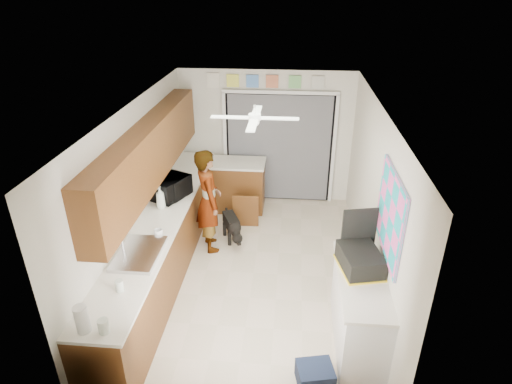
{
  "coord_description": "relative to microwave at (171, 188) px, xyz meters",
  "views": [
    {
      "loc": [
        0.5,
        -5.12,
        3.93
      ],
      "look_at": [
        0.0,
        0.4,
        1.15
      ],
      "focal_mm": 30.0,
      "sensor_mm": 36.0,
      "label": 1
    }
  ],
  "objects": [
    {
      "name": "soap_bottle",
      "position": [
        -0.06,
        -0.34,
        0.01
      ],
      "size": [
        0.14,
        0.14,
        0.34
      ],
      "primitive_type": "imported",
      "rotation": [
        0.0,
        0.0,
        -0.07
      ],
      "color": "silver",
      "rests_on": "left_countertop"
    },
    {
      "name": "wall_left",
      "position": [
        -0.3,
        -0.53,
        0.15
      ],
      "size": [
        0.0,
        5.0,
        5.0
      ],
      "primitive_type": "plane",
      "rotation": [
        1.57,
        0.0,
        1.57
      ],
      "color": "beige",
      "rests_on": "ground"
    },
    {
      "name": "header_frame_3",
      "position": [
        1.8,
        1.94,
        1.2
      ],
      "size": [
        0.22,
        0.02,
        0.22
      ],
      "primitive_type": "cube",
      "color": "#72BC6B",
      "rests_on": "wall_back"
    },
    {
      "name": "right_counter_top",
      "position": [
        2.64,
        -1.73,
        -0.18
      ],
      "size": [
        0.54,
        1.44,
        0.04
      ],
      "primitive_type": "cube",
      "color": "white",
      "rests_on": "right_counter_base"
    },
    {
      "name": "left_countertop",
      "position": [
        0.01,
        -0.53,
        -0.18
      ],
      "size": [
        0.62,
        4.8,
        0.04
      ],
      "primitive_type": "cube",
      "color": "white",
      "rests_on": "left_base_cabinets"
    },
    {
      "name": "header_frame_2",
      "position": [
        1.4,
        1.94,
        1.2
      ],
      "size": [
        0.22,
        0.02,
        0.22
      ],
      "primitive_type": "cube",
      "color": "#CC704C",
      "rests_on": "wall_back"
    },
    {
      "name": "navy_crate",
      "position": [
        2.14,
        -2.4,
        -0.98
      ],
      "size": [
        0.44,
        0.39,
        0.23
      ],
      "primitive_type": "cube",
      "rotation": [
        0.0,
        0.0,
        0.21
      ],
      "color": "#151E36",
      "rests_on": "floor"
    },
    {
      "name": "back_opening_recess",
      "position": [
        1.55,
        1.94,
        -0.05
      ],
      "size": [
        2.0,
        0.06,
        2.1
      ],
      "primitive_type": "cube",
      "color": "black",
      "rests_on": "wall_back"
    },
    {
      "name": "jar_b",
      "position": [
        0.03,
        -2.18,
        -0.09
      ],
      "size": [
        0.09,
        0.09,
        0.13
      ],
      "primitive_type": "cylinder",
      "rotation": [
        0.0,
        0.0,
        0.07
      ],
      "color": "silver",
      "rests_on": "left_countertop"
    },
    {
      "name": "door_trim_right",
      "position": [
        2.57,
        1.91,
        -0.05
      ],
      "size": [
        0.06,
        0.04,
        2.1
      ],
      "primitive_type": "cube",
      "color": "white",
      "rests_on": "wall_back"
    },
    {
      "name": "wall_back",
      "position": [
        1.3,
        1.97,
        0.15
      ],
      "size": [
        3.2,
        0.0,
        3.2
      ],
      "primitive_type": "plane",
      "rotation": [
        1.57,
        0.0,
        0.0
      ],
      "color": "beige",
      "rests_on": "ground"
    },
    {
      "name": "door_trim_left",
      "position": [
        0.53,
        1.91,
        -0.05
      ],
      "size": [
        0.06,
        0.04,
        2.1
      ],
      "primitive_type": "cube",
      "color": "white",
      "rests_on": "wall_back"
    },
    {
      "name": "header_frame_4",
      "position": [
        2.2,
        1.94,
        1.2
      ],
      "size": [
        0.22,
        0.02,
        0.22
      ],
      "primitive_type": "cube",
      "color": "beige",
      "rests_on": "wall_back"
    },
    {
      "name": "door_trim_head",
      "position": [
        1.55,
        1.91,
        1.02
      ],
      "size": [
        2.1,
        0.04,
        0.06
      ],
      "primitive_type": "cube",
      "color": "white",
      "rests_on": "wall_back"
    },
    {
      "name": "faucet",
      "position": [
        -0.18,
        -1.53,
        -0.05
      ],
      "size": [
        0.03,
        0.03,
        0.22
      ],
      "primitive_type": "cylinder",
      "color": "silver",
      "rests_on": "left_countertop"
    },
    {
      "name": "wall_front",
      "position": [
        1.3,
        -3.03,
        0.15
      ],
      "size": [
        3.2,
        0.0,
        3.2
      ],
      "primitive_type": "plane",
      "rotation": [
        -1.57,
        0.0,
        0.0
      ],
      "color": "beige",
      "rests_on": "ground"
    },
    {
      "name": "peninsula_top",
      "position": [
        0.8,
        1.47,
        -0.18
      ],
      "size": [
        1.04,
        0.64,
        0.04
      ],
      "primitive_type": "cube",
      "color": "white",
      "rests_on": "peninsula_base"
    },
    {
      "name": "dog",
      "position": [
        0.85,
        0.36,
        -0.85
      ],
      "size": [
        0.5,
        0.68,
        0.49
      ],
      "primitive_type": "cube",
      "rotation": [
        0.0,
        0.0,
        0.42
      ],
      "color": "black",
      "rests_on": "floor"
    },
    {
      "name": "cabinet_door_panel",
      "position": [
        1.05,
        0.74,
        -0.77
      ],
      "size": [
        0.45,
        0.19,
        0.65
      ],
      "primitive_type": "cube",
      "rotation": [
        0.21,
        0.0,
        0.04
      ],
      "color": "brown",
      "rests_on": "floor"
    },
    {
      "name": "suitcase_rim",
      "position": [
        2.62,
        -1.56,
        -0.15
      ],
      "size": [
        0.56,
        0.66,
        0.02
      ],
      "primitive_type": "cube",
      "rotation": [
        0.0,
        0.0,
        0.23
      ],
      "color": "yellow",
      "rests_on": "suitcase"
    },
    {
      "name": "wall_right",
      "position": [
        2.9,
        -0.53,
        0.15
      ],
      "size": [
        0.0,
        5.0,
        5.0
      ],
      "primitive_type": "plane",
      "rotation": [
        1.57,
        0.0,
        -1.57
      ],
      "color": "beige",
      "rests_on": "ground"
    },
    {
      "name": "ceiling",
      "position": [
        1.3,
        -0.53,
        1.4
      ],
      "size": [
        5.0,
        5.0,
        0.0
      ],
      "primitive_type": "plane",
      "rotation": [
        3.14,
        0.0,
        0.0
      ],
      "color": "white",
      "rests_on": "ground"
    },
    {
      "name": "ceiling_fan",
      "position": [
        1.3,
        -0.33,
        1.22
      ],
      "size": [
        1.14,
        1.14,
        0.24
      ],
      "primitive_type": "cube",
      "color": "white",
      "rests_on": "ceiling"
    },
    {
      "name": "paper_towel_roll",
      "position": [
        -0.09,
        -2.78,
        -0.02
      ],
      "size": [
        0.17,
        0.17,
        0.28
      ],
      "primitive_type": "cylinder",
      "rotation": [
        0.0,
        0.0,
        0.34
      ],
      "color": "white",
      "rests_on": "left_countertop"
    },
    {
      "name": "route66_sign",
      "position": [
        0.35,
        1.94,
        1.2
      ],
      "size": [
        0.22,
        0.02,
        0.26
      ],
      "primitive_type": "cube",
      "color": "silver",
      "rests_on": "wall_back"
    },
    {
      "name": "jar_a",
      "position": [
        0.11,
        -2.78,
        -0.09
      ],
      "size": [
        0.12,
        0.12,
        0.14
      ],
      "primitive_type": "cylinder",
      "rotation": [
        0.0,
        0.0,
        0.24
      ],
      "color": "silver",
      "rests_on": "left_countertop"
    },
    {
      "name": "header_frame_0",
      "position": [
        0.7,
        1.94,
        1.2
      ],
      "size": [
        0.22,
        0.02,
        0.22
      ],
      "primitive_type": "cube",
      "color": "#ECF050",
      "rests_on": "wall_back"
    },
    {
      "name": "microwave",
      "position": [
        0.0,
        0.0,
        0.0
      ],
      "size": [
        0.59,
        0.68,
        0.32
      ],
      "primitive_type": "imported",
      "rotation": [
        0.0,
        0.0,
        1.14
      ],
      "color": "black",
      "rests_on": "left_countertop"
    },
    {
      "name": "curtain_panel",
      "position": [
        1.55,
        1.9,
        -0.05
      ],
      "size": [
        1.9,
        0.03,
        2.05
      ],
      "primitive_type": "cube",
      "color": "slate",
      "rests_on": "wall_back"
    },
    {
      "name": "left_base_cabinets",
      "position": [
        0.0,
        -0.53,
        -0.65
      ],
      "size": [
        0.6,
        4.8,
        0.9
      ],
      "primitive_type": "cube",
      "color": "brown",
      "rests_on": "floor"
    },
    {
      "name": "cup",
      "position": [
        0.12,
        -1.08,
        -0.11
      ],
      "size": [
        0.13,
        0.13,
        0.09
      ],
      "primitive_type": "imported",
      "rotation": [
        0.0,
        0.0,
        0.11
      ],
      "color": "white",
      "rests_on": "left_countertop"
    },
    {
      "name": "sink_basin",
      "position": [
        0.01,
        -1.53,
        -0.14
      ],
      "size": [
        0.5,
        0.76,
        0.06
      ],
      "primitive_type": "cube",
      "color": "silver",
      "rests_on": "left_countertop"
    },
    {
      "name": "man",
      "position": [
        0.54,
        0.12,
        -0.26
      ],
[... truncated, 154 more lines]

